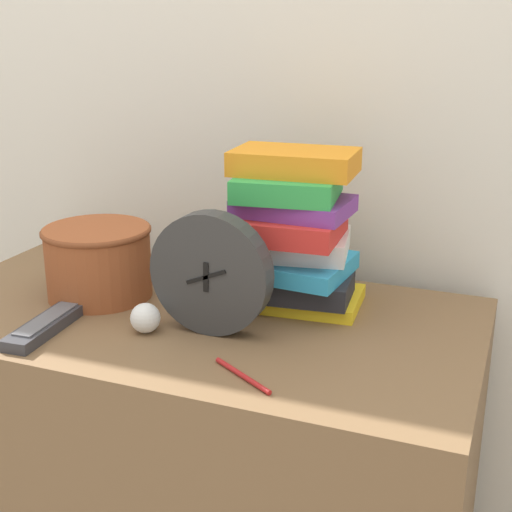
% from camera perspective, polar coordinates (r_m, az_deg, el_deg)
% --- Properties ---
extents(wall_back, '(6.00, 0.04, 2.40)m').
position_cam_1_polar(wall_back, '(1.52, 0.29, 16.34)').
color(wall_back, silver).
rests_on(wall_back, ground_plane).
extents(desk, '(1.04, 0.56, 0.75)m').
position_cam_1_polar(desk, '(1.49, -4.84, -17.86)').
color(desk, brown).
rests_on(desk, ground_plane).
extents(desk_clock, '(0.21, 0.04, 0.21)m').
position_cam_1_polar(desk_clock, '(1.19, -3.65, -1.42)').
color(desk_clock, '#333333').
rests_on(desk_clock, desk).
extents(book_stack, '(0.26, 0.21, 0.29)m').
position_cam_1_polar(book_stack, '(1.29, 2.98, 2.02)').
color(book_stack, yellow).
rests_on(book_stack, desk).
extents(basket, '(0.21, 0.21, 0.14)m').
position_cam_1_polar(basket, '(1.39, -12.50, -0.26)').
color(basket, '#994C28').
rests_on(basket, desk).
extents(tv_remote, '(0.06, 0.20, 0.02)m').
position_cam_1_polar(tv_remote, '(1.28, -16.39, -5.28)').
color(tv_remote, '#333338').
rests_on(tv_remote, desk).
extents(crumpled_paper_ball, '(0.05, 0.05, 0.05)m').
position_cam_1_polar(crumpled_paper_ball, '(1.23, -8.84, -4.92)').
color(crumpled_paper_ball, white).
rests_on(crumpled_paper_ball, desk).
extents(pen, '(0.12, 0.08, 0.01)m').
position_cam_1_polar(pen, '(1.08, -1.09, -9.54)').
color(pen, '#B21E1E').
rests_on(pen, desk).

